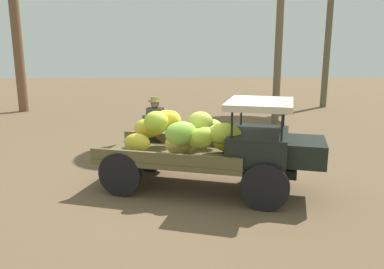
{
  "coord_description": "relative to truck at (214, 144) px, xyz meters",
  "views": [
    {
      "loc": [
        -0.23,
        -7.82,
        2.86
      ],
      "look_at": [
        -0.1,
        -0.25,
        1.14
      ],
      "focal_mm": 35.67,
      "sensor_mm": 36.0,
      "label": 1
    }
  ],
  "objects": [
    {
      "name": "truck",
      "position": [
        0.0,
        0.0,
        0.0
      ],
      "size": [
        4.66,
        2.7,
        1.88
      ],
      "rotation": [
        0.0,
        0.0,
        -0.27
      ],
      "color": "black",
      "rests_on": "ground"
    },
    {
      "name": "farmer",
      "position": [
        -1.35,
        2.04,
        -0.01
      ],
      "size": [
        0.53,
        0.49,
        1.67
      ],
      "rotation": [
        0.0,
        0.0,
        -1.81
      ],
      "color": "#8A7452",
      "rests_on": "ground"
    },
    {
      "name": "ground_plane",
      "position": [
        -0.35,
        0.35,
        -0.96
      ],
      "size": [
        60.0,
        60.0,
        0.0
      ],
      "primitive_type": "plane",
      "color": "brown"
    },
    {
      "name": "wooden_crate",
      "position": [
        -2.24,
        1.83,
        -0.75
      ],
      "size": [
        0.4,
        0.59,
        0.42
      ],
      "primitive_type": "cube",
      "rotation": [
        0.0,
        0.0,
        1.62
      ],
      "color": "olive",
      "rests_on": "ground"
    }
  ]
}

